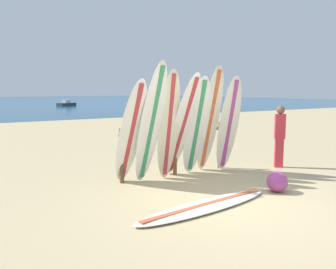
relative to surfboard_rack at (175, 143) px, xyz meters
name	(u,v)px	position (x,y,z in m)	size (l,w,h in m)	color
ground_plane	(237,204)	(-0.22, -2.29, -0.74)	(120.00, 120.00, 0.00)	tan
surfboard_rack	(175,143)	(0.00, 0.00, 0.00)	(2.75, 0.09, 1.15)	brown
surfboard_leaning_far_left	(131,133)	(-1.26, -0.31, 0.34)	(0.57, 1.03, 2.17)	white
surfboard_leaning_left	(151,124)	(-0.87, -0.44, 0.52)	(0.69, 0.92, 2.51)	white
surfboard_leaning_center_left	(169,126)	(-0.40, -0.37, 0.45)	(0.54, 0.64, 2.37)	beige
surfboard_leaning_center	(182,126)	(-0.05, -0.35, 0.41)	(0.56, 1.12, 2.31)	white
surfboard_leaning_center_right	(196,126)	(0.37, -0.31, 0.39)	(0.62, 0.78, 2.25)	white
surfboard_leaning_right	(210,120)	(0.79, -0.26, 0.50)	(0.58, 0.87, 2.49)	silver
surfboard_leaning_far_right	(229,124)	(1.25, -0.40, 0.39)	(0.61, 0.66, 2.26)	white
surfboard_lying_on_sand	(206,206)	(-0.79, -2.16, -0.70)	(2.87, 0.85, 0.08)	white
beachgoer_standing	(280,134)	(2.65, -0.72, 0.12)	(0.29, 0.28, 1.55)	#D8333F
small_boat_offshore	(66,104)	(7.40, 35.08, -0.48)	(2.42, 1.87, 0.71)	#333842
beach_ball	(277,182)	(0.92, -2.16, -0.54)	(0.40, 0.40, 0.40)	#A53F8C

